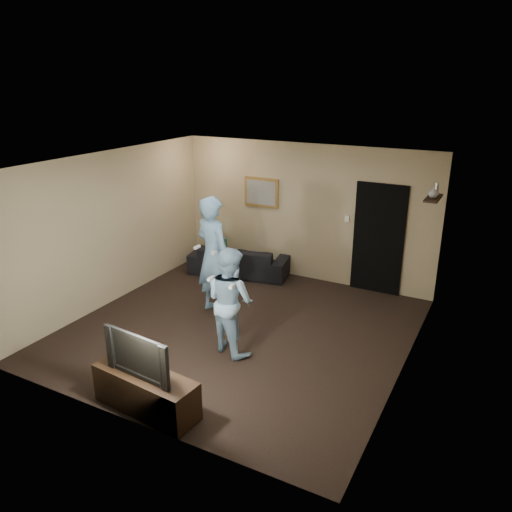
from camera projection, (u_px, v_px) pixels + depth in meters
The scene contains 19 objects.
ground at pixel (240, 329), 7.80m from camera, with size 5.00×5.00×0.00m, color black.
ceiling at pixel (237, 163), 6.92m from camera, with size 5.00×5.00×0.04m, color silver.
wall_back at pixel (304, 213), 9.44m from camera, with size 5.00×0.04×2.60m, color tan.
wall_front at pixel (121, 320), 5.29m from camera, with size 5.00×0.04×2.60m, color tan.
wall_left at pixel (111, 228), 8.47m from camera, with size 0.04×5.00×2.60m, color tan.
wall_right at pixel (411, 282), 6.26m from camera, with size 0.04×5.00×2.60m, color tan.
sofa at pixel (239, 260), 9.92m from camera, with size 1.96×0.77×0.57m, color black.
throw_pillow at pixel (218, 247), 10.08m from camera, with size 0.43×0.14×0.43m, color #18493D.
painting_frame at pixel (261, 192), 9.71m from camera, with size 0.72×0.05×0.57m, color olive.
painting_canvas at pixel (261, 193), 9.69m from camera, with size 0.62×0.01×0.47m, color slate.
doorway at pixel (378, 239), 8.88m from camera, with size 0.90×0.06×2.00m, color black.
light_switch at pixel (347, 219), 9.04m from camera, with size 0.08×0.02×0.12m, color silver.
wall_shelf at pixel (433, 198), 7.57m from camera, with size 0.20×0.60×0.03m, color black.
shelf_vase at pixel (434, 192), 7.51m from camera, with size 0.16×0.16×0.16m, color #B5B5BA.
shelf_figurine at pixel (436, 189), 7.70m from camera, with size 0.06×0.06×0.18m, color silver.
tv_console at pixel (146, 391), 5.85m from camera, with size 1.34×0.43×0.48m, color black.
television at pixel (143, 353), 5.68m from camera, with size 0.96×0.13×0.55m, color black.
wii_player_left at pixel (213, 256), 8.10m from camera, with size 0.83×0.68×1.98m.
wii_player_right at pixel (230, 301), 6.97m from camera, with size 0.91×0.81×1.56m.
Camera 1 is at (3.49, -6.02, 3.74)m, focal length 35.00 mm.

